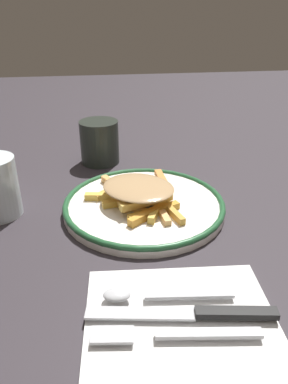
{
  "coord_description": "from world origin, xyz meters",
  "views": [
    {
      "loc": [
        -0.53,
        0.08,
        0.31
      ],
      "look_at": [
        0.0,
        0.0,
        0.03
      ],
      "focal_mm": 34.42,
      "sensor_mm": 36.0,
      "label": 1
    }
  ],
  "objects_px": {
    "napkin": "(181,318)",
    "spoon": "(146,295)",
    "fries_heap": "(140,194)",
    "knife": "(199,313)",
    "plate": "(144,205)",
    "fork": "(175,334)",
    "coffee_mug": "(100,142)"
  },
  "relations": [
    {
      "from": "fork",
      "to": "spoon",
      "type": "distance_m",
      "value": 0.06
    },
    {
      "from": "knife",
      "to": "spoon",
      "type": "relative_size",
      "value": 1.37
    },
    {
      "from": "fries_heap",
      "to": "napkin",
      "type": "distance_m",
      "value": 0.25
    },
    {
      "from": "fork",
      "to": "coffee_mug",
      "type": "relative_size",
      "value": 1.59
    },
    {
      "from": "fries_heap",
      "to": "knife",
      "type": "relative_size",
      "value": 0.85
    },
    {
      "from": "napkin",
      "to": "knife",
      "type": "bearing_deg",
      "value": -98.87
    },
    {
      "from": "fork",
      "to": "coffee_mug",
      "type": "distance_m",
      "value": 0.5
    },
    {
      "from": "napkin",
      "to": "coffee_mug",
      "type": "distance_m",
      "value": 0.48
    },
    {
      "from": "fork",
      "to": "spoon",
      "type": "relative_size",
      "value": 1.16
    },
    {
      "from": "knife",
      "to": "coffee_mug",
      "type": "distance_m",
      "value": 0.48
    },
    {
      "from": "spoon",
      "to": "fork",
      "type": "bearing_deg",
      "value": -158.79
    },
    {
      "from": "fries_heap",
      "to": "knife",
      "type": "xyz_separation_m",
      "value": [
        -0.25,
        -0.03,
        -0.02
      ]
    },
    {
      "from": "napkin",
      "to": "spoon",
      "type": "height_order",
      "value": "spoon"
    },
    {
      "from": "spoon",
      "to": "fries_heap",
      "type": "bearing_deg",
      "value": -5.73
    },
    {
      "from": "fries_heap",
      "to": "fork",
      "type": "bearing_deg",
      "value": -179.72
    },
    {
      "from": "napkin",
      "to": "spoon",
      "type": "relative_size",
      "value": 1.37
    },
    {
      "from": "spoon",
      "to": "coffee_mug",
      "type": "bearing_deg",
      "value": 4.78
    },
    {
      "from": "knife",
      "to": "fork",
      "type": "bearing_deg",
      "value": 127.39
    },
    {
      "from": "plate",
      "to": "coffee_mug",
      "type": "relative_size",
      "value": 2.43
    },
    {
      "from": "plate",
      "to": "napkin",
      "type": "height_order",
      "value": "plate"
    },
    {
      "from": "fries_heap",
      "to": "fork",
      "type": "relative_size",
      "value": 1.0
    },
    {
      "from": "fries_heap",
      "to": "knife",
      "type": "bearing_deg",
      "value": -172.59
    },
    {
      "from": "plate",
      "to": "napkin",
      "type": "xyz_separation_m",
      "value": [
        -0.25,
        -0.01,
        -0.01
      ]
    },
    {
      "from": "spoon",
      "to": "coffee_mug",
      "type": "height_order",
      "value": "coffee_mug"
    },
    {
      "from": "spoon",
      "to": "coffee_mug",
      "type": "distance_m",
      "value": 0.44
    },
    {
      "from": "plate",
      "to": "spoon",
      "type": "height_order",
      "value": "same"
    },
    {
      "from": "fries_heap",
      "to": "napkin",
      "type": "relative_size",
      "value": 0.85
    },
    {
      "from": "fork",
      "to": "knife",
      "type": "distance_m",
      "value": 0.04
    },
    {
      "from": "plate",
      "to": "coffee_mug",
      "type": "xyz_separation_m",
      "value": [
        0.22,
        0.07,
        0.04
      ]
    },
    {
      "from": "napkin",
      "to": "coffee_mug",
      "type": "relative_size",
      "value": 1.89
    },
    {
      "from": "plate",
      "to": "spoon",
      "type": "relative_size",
      "value": 1.77
    },
    {
      "from": "plate",
      "to": "fork",
      "type": "xyz_separation_m",
      "value": [
        -0.27,
        0.01,
        0.0
      ]
    }
  ]
}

